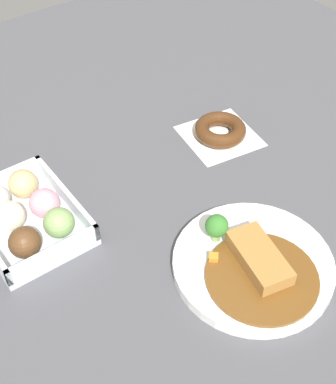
# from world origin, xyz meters

# --- Properties ---
(ground_plane) EXTENTS (1.60, 1.60, 0.00)m
(ground_plane) POSITION_xyz_m (0.00, 0.00, 0.00)
(ground_plane) COLOR #4C4C51
(curry_plate) EXTENTS (0.25, 0.25, 0.07)m
(curry_plate) POSITION_xyz_m (0.17, 0.04, 0.01)
(curry_plate) COLOR white
(curry_plate) RESTS_ON ground_plane
(donut_box) EXTENTS (0.21, 0.16, 0.06)m
(donut_box) POSITION_xyz_m (-0.11, -0.20, 0.03)
(donut_box) COLOR silver
(donut_box) RESTS_ON ground_plane
(chocolate_ring_donut) EXTENTS (0.15, 0.15, 0.03)m
(chocolate_ring_donut) POSITION_xyz_m (-0.11, 0.21, 0.01)
(chocolate_ring_donut) COLOR white
(chocolate_ring_donut) RESTS_ON ground_plane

